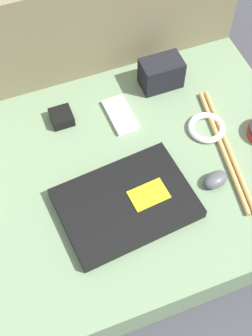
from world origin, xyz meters
TOP-DOWN VIEW (x-y plane):
  - ground_plane at (0.00, 0.00)m, footprint 8.00×8.00m
  - couch_seat at (0.00, 0.00)m, footprint 0.94×0.69m
  - couch_backrest at (0.00, 0.44)m, footprint 0.94×0.20m
  - laptop at (-0.03, -0.09)m, footprint 0.33×0.25m
  - computer_mouse at (0.19, -0.11)m, footprint 0.07×0.06m
  - phone_black at (0.05, 0.17)m, footprint 0.07×0.13m
  - camera_pouch at (0.20, 0.24)m, footprint 0.11×0.07m
  - charger_brick at (-0.10, 0.22)m, footprint 0.06×0.06m
  - cable_coil at (0.25, 0.05)m, footprint 0.10×0.10m
  - drumstick_pair at (0.27, -0.03)m, footprint 0.09×0.38m

SIDE VIEW (x-z plane):
  - ground_plane at x=0.00m, z-range 0.00..0.00m
  - couch_seat at x=0.00m, z-range 0.00..0.12m
  - phone_black at x=0.05m, z-range 0.12..0.13m
  - drumstick_pair at x=0.27m, z-range 0.12..0.13m
  - cable_coil at x=0.25m, z-range 0.12..0.14m
  - laptop at x=-0.03m, z-range 0.12..0.15m
  - charger_brick at x=-0.10m, z-range 0.12..0.15m
  - computer_mouse at x=0.19m, z-range 0.12..0.15m
  - camera_pouch at x=0.20m, z-range 0.12..0.21m
  - couch_backrest at x=0.00m, z-range 0.00..0.42m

